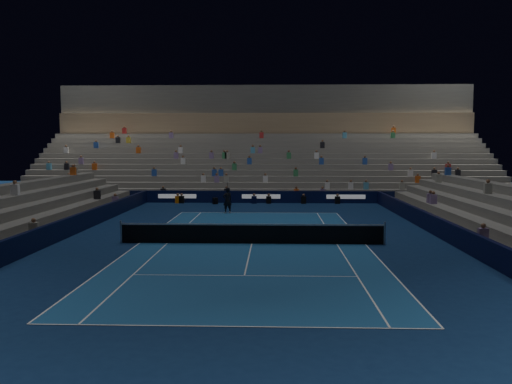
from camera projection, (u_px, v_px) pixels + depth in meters
name	position (u px, v px, depth m)	size (l,w,h in m)	color
ground	(252.00, 244.00, 25.80)	(90.00, 90.00, 0.00)	#0C2148
court_surface	(252.00, 244.00, 25.80)	(10.97, 23.77, 0.01)	navy
sponsor_barrier_far	(261.00, 197.00, 44.18)	(44.00, 0.25, 1.00)	black
sponsor_barrier_east	(454.00, 235.00, 25.43)	(0.25, 37.00, 1.00)	black
sponsor_barrier_west	(55.00, 232.00, 26.09)	(0.25, 37.00, 1.00)	black
grandstand_main	(263.00, 159.00, 53.28)	(44.00, 15.20, 11.20)	slate
tennis_net	(252.00, 233.00, 25.76)	(12.90, 0.10, 1.10)	#B2B2B7
tennis_player	(227.00, 200.00, 37.41)	(0.66, 0.43, 1.81)	black
broadcast_camera	(215.00, 201.00, 43.41)	(0.50, 0.88, 0.51)	black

